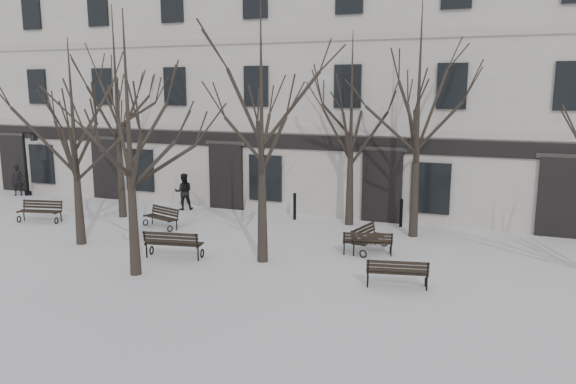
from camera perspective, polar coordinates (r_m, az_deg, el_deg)
The scene contains 19 objects.
ground at distance 17.03m, azimuth -8.08°, elevation -7.83°, with size 100.00×100.00×0.00m, color white.
building at distance 28.17m, azimuth 4.84°, elevation 10.86°, with size 40.40×10.20×11.40m.
tree_0 at distance 20.19m, azimuth -21.03°, elevation 7.04°, with size 4.87×4.87×6.96m.
tree_1 at distance 16.24m, azimuth -15.97°, elevation 7.71°, with size 5.21×5.21×7.44m.
tree_2 at distance 16.86m, azimuth -2.73°, elevation 9.09°, with size 5.50×5.50×7.86m.
tree_4 at distance 24.04m, azimuth -17.08°, elevation 10.15°, with size 6.01×6.01×8.58m.
tree_5 at distance 21.79m, azimuth 6.47°, elevation 8.71°, with size 5.23×5.23×7.47m.
tree_6 at distance 20.38m, azimuth 13.16°, elevation 9.80°, with size 5.79×5.79×8.27m.
bench_0 at distance 24.74m, azimuth -23.86°, elevation -1.72°, with size 1.80×0.98×0.87m.
bench_1 at distance 18.18m, azimuth -11.58°, elevation -5.11°, with size 1.90×0.97×0.92m.
bench_2 at distance 15.56m, azimuth 11.03°, elevation -7.96°, with size 1.73×0.93×0.83m.
bench_3 at distance 22.23m, azimuth -12.71°, elevation -2.46°, with size 1.68×1.05×0.81m.
bench_4 at distance 18.38m, azimuth 8.09°, elevation -5.03°, with size 1.67×0.96×0.80m.
bench_5 at distance 18.81m, azimuth 8.13°, elevation -4.61°, with size 0.96×1.75×0.84m.
lamp_post at distance 30.82m, azimuth -24.84°, elevation 3.17°, with size 1.03×0.38×3.30m.
bollard_a at distance 22.98m, azimuth 0.68°, elevation -1.36°, with size 0.14×0.14×1.12m.
bollard_b at distance 22.23m, azimuth 11.43°, elevation -1.99°, with size 0.14×0.14×1.12m.
pedestrian_a at distance 31.39m, azimuth -25.68°, elevation -0.31°, with size 0.57×0.38×1.57m, color black.
pedestrian_b at distance 25.42m, azimuth -10.49°, elevation -1.76°, with size 0.79×0.62×1.63m, color black.
Camera 1 is at (8.02, -14.05, 5.33)m, focal length 35.00 mm.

